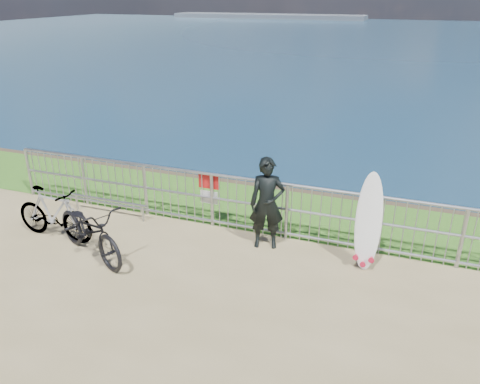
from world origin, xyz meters
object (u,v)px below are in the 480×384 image
at_px(surfboard, 368,225).
at_px(bicycle_near, 90,230).
at_px(surfer, 267,204).
at_px(bicycle_far, 54,214).

distance_m(surfboard, bicycle_near, 4.73).
height_order(surfboard, bicycle_near, surfboard).
bearing_deg(surfboard, surfer, 177.47).
xyz_separation_m(surfer, surfboard, (1.77, -0.08, -0.08)).
bearing_deg(surfboard, bicycle_far, -169.73).
relative_size(surfer, bicycle_far, 1.00).
bearing_deg(surfer, surfboard, -18.45).
relative_size(surfer, surfboard, 1.02).
height_order(surfer, surfboard, surfer).
bearing_deg(bicycle_far, bicycle_near, -104.92).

